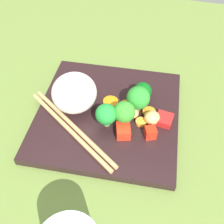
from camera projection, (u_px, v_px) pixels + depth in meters
The scene contains 17 objects.
ground_plane at pixel (108, 120), 58.19cm from camera, with size 110.00×110.00×2.00cm, color olive.
square_plate at pixel (108, 114), 56.83cm from camera, with size 28.44×28.44×1.61cm, color black.
rice_mound at pixel (74, 92), 54.54cm from camera, with size 9.13×8.94×7.58cm, color white.
broccoli_floret_0 at pixel (138, 98), 53.91cm from camera, with size 4.64×4.64×6.03cm.
broccoli_floret_1 at pixel (124, 113), 51.64cm from camera, with size 4.16×4.16×5.75cm.
broccoli_floret_2 at pixel (106, 115), 51.47cm from camera, with size 4.07×4.07×5.35cm.
broccoli_floret_3 at pixel (142, 92), 56.55cm from camera, with size 3.79×3.79×4.53cm.
carrot_slice_0 at pixel (141, 122), 53.95cm from camera, with size 2.17×2.17×0.69cm, color orange.
carrot_slice_1 at pixel (149, 112), 55.71cm from camera, with size 2.65×2.65×0.63cm, color orange.
carrot_slice_2 at pixel (126, 105), 56.98cm from camera, with size 2.64×2.64×0.64cm, color orange.
carrot_slice_3 at pixel (110, 102), 57.45cm from camera, with size 3.18×3.18×0.77cm, color orange.
pepper_chunk_0 at pixel (150, 133), 51.21cm from camera, with size 2.01×1.92×2.34cm, color red.
pepper_chunk_1 at pixel (123, 131), 51.67cm from camera, with size 3.19×2.60×2.06cm, color red.
pepper_chunk_2 at pixel (164, 120), 53.76cm from camera, with size 3.14×3.24×1.40cm, color red.
chicken_piece_0 at pixel (152, 118), 53.56cm from camera, with size 3.14×2.97×2.44cm, color tan.
chicken_piece_1 at pixel (132, 114), 54.37cm from camera, with size 2.63×2.49×2.10cm, color tan.
chopstick_pair at pixel (71, 128), 52.90cm from camera, with size 21.45×15.45×0.86cm.
Camera 1 is at (-9.62, 35.96, 43.77)cm, focal length 44.28 mm.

